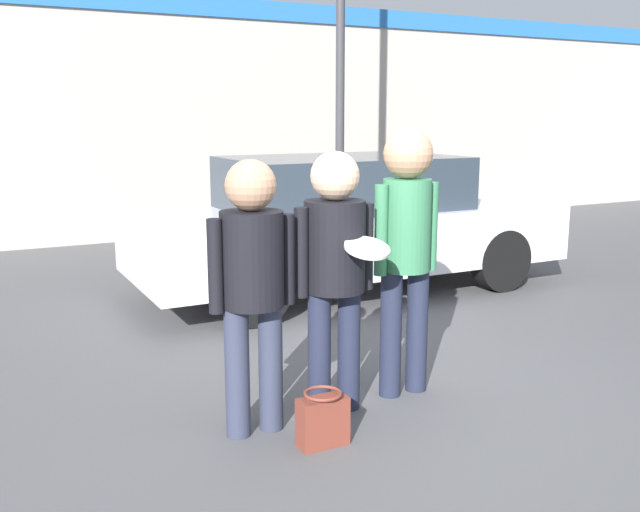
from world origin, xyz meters
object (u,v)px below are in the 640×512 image
person_middle_with_frisbee (335,258)px  parked_car_near (348,223)px  handbag (323,420)px  person_left (252,273)px  person_right (406,237)px

person_middle_with_frisbee → parked_car_near: person_middle_with_frisbee is taller
parked_car_near → handbag: 3.90m
person_middle_with_frisbee → parked_car_near: size_ratio=0.36×
person_left → person_middle_with_frisbee: 0.59m
parked_car_near → person_left: bearing=-128.2°
person_right → handbag: (-0.89, -0.47, -0.96)m
person_middle_with_frisbee → person_right: size_ratio=0.93×
person_left → person_right: bearing=5.6°
person_left → parked_car_near: bearing=51.8°
person_left → handbag: person_left is taller
person_left → person_right: size_ratio=0.91×
person_left → parked_car_near: person_left is taller
person_middle_with_frisbee → handbag: bearing=-126.3°
person_right → person_left: bearing=-174.4°
person_left → person_right: 1.19m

